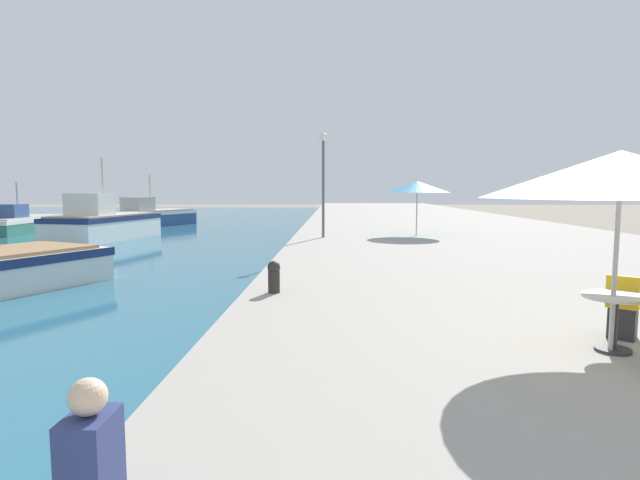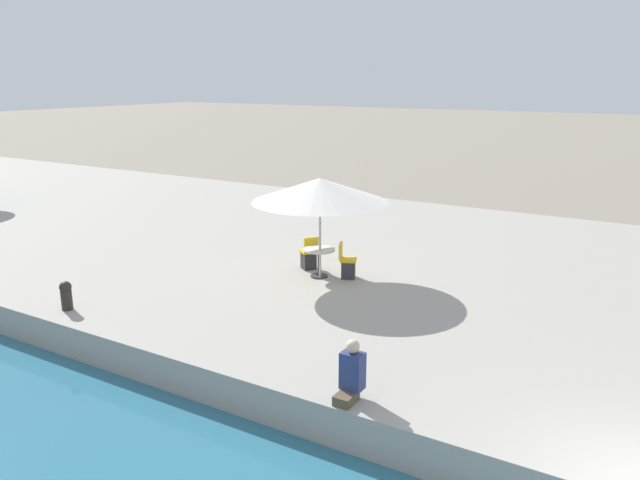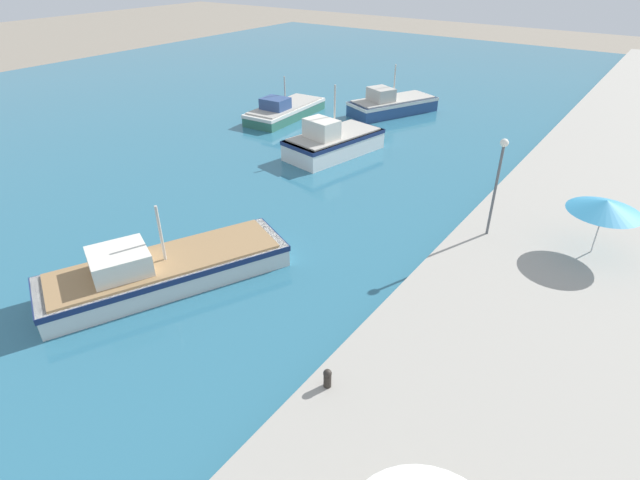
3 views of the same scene
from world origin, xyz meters
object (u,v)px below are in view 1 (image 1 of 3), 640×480
at_px(cafe_chair_left, 623,316).
at_px(cafe_table, 615,311).
at_px(fishing_boat_distant, 150,216).
at_px(lamppost, 323,167).
at_px(fishing_boat_mid, 103,223).
at_px(person_at_quay, 84,470).
at_px(fishing_boat_far, 18,222).
at_px(mooring_bollard, 274,276).
at_px(cafe_umbrella_pink, 621,174).
at_px(cafe_umbrella_white, 417,187).

bearing_deg(cafe_chair_left, cafe_table, -90.00).
height_order(fishing_boat_distant, lamppost, lamppost).
height_order(fishing_boat_mid, cafe_table, fishing_boat_mid).
relative_size(fishing_boat_mid, cafe_chair_left, 8.03).
height_order(cafe_chair_left, person_at_quay, person_at_quay).
bearing_deg(fishing_boat_far, person_at_quay, -60.24).
distance_m(fishing_boat_far, cafe_table, 35.82).
height_order(fishing_boat_far, mooring_bollard, fishing_boat_far).
height_order(cafe_umbrella_pink, cafe_chair_left, cafe_umbrella_pink).
distance_m(cafe_table, lamppost, 16.26).
relative_size(cafe_umbrella_white, mooring_bollard, 4.55).
height_order(fishing_boat_far, lamppost, lamppost).
height_order(cafe_table, lamppost, lamppost).
bearing_deg(cafe_umbrella_white, cafe_umbrella_pink, -90.71).
bearing_deg(cafe_umbrella_pink, mooring_bollard, 142.72).
xyz_separation_m(fishing_boat_far, cafe_chair_left, (25.09, -25.39, 0.38)).
height_order(fishing_boat_distant, person_at_quay, fishing_boat_distant).
xyz_separation_m(fishing_boat_far, cafe_table, (24.66, -25.97, 0.58)).
distance_m(cafe_umbrella_pink, person_at_quay, 6.42).
bearing_deg(lamppost, cafe_table, -75.10).
xyz_separation_m(cafe_umbrella_white, mooring_bollard, (-4.98, -13.01, -1.88)).
distance_m(fishing_boat_distant, cafe_umbrella_pink, 36.99).
bearing_deg(cafe_table, cafe_chair_left, 53.26).
bearing_deg(cafe_umbrella_white, lamppost, -166.09).
distance_m(fishing_boat_far, cafe_chair_left, 35.70).
xyz_separation_m(fishing_boat_far, cafe_umbrella_pink, (24.59, -26.04, 2.32)).
bearing_deg(fishing_boat_far, mooring_bollard, -52.22).
height_order(cafe_umbrella_white, mooring_bollard, cafe_umbrella_white).
bearing_deg(fishing_boat_distant, cafe_umbrella_pink, -36.73).
relative_size(fishing_boat_far, fishing_boat_distant, 0.99).
bearing_deg(mooring_bollard, cafe_table, -36.34).
bearing_deg(person_at_quay, lamppost, 87.16).
bearing_deg(fishing_boat_distant, cafe_chair_left, -35.54).
distance_m(cafe_umbrella_white, mooring_bollard, 14.05).
bearing_deg(cafe_umbrella_pink, fishing_boat_far, 133.36).
bearing_deg(mooring_bollard, cafe_umbrella_white, 69.06).
xyz_separation_m(fishing_boat_far, fishing_boat_distant, (6.54, 6.18, 0.13)).
xyz_separation_m(cafe_chair_left, lamppost, (-4.56, 14.93, 2.77)).
height_order(cafe_umbrella_white, cafe_table, cafe_umbrella_white).
bearing_deg(fishing_boat_distant, lamppost, -25.92).
relative_size(mooring_bollard, lamppost, 0.14).
bearing_deg(cafe_umbrella_white, fishing_boat_distant, 139.52).
distance_m(fishing_boat_far, mooring_bollard, 29.91).
bearing_deg(cafe_chair_left, fishing_boat_distant, 157.18).
height_order(cafe_chair_left, lamppost, lamppost).
bearing_deg(lamppost, person_at_quay, -92.84).
relative_size(fishing_boat_mid, fishing_boat_distant, 0.91).
relative_size(cafe_chair_left, lamppost, 0.20).
bearing_deg(lamppost, fishing_boat_far, 153.01).
bearing_deg(person_at_quay, cafe_chair_left, 37.51).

